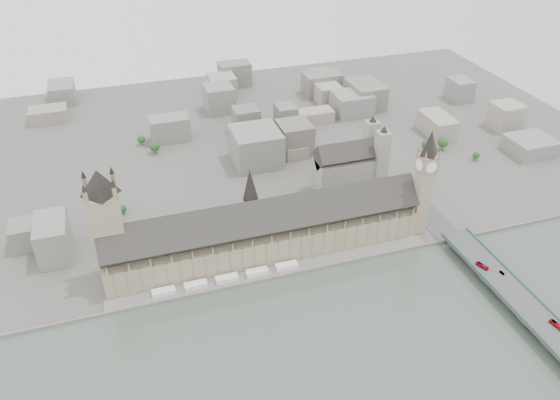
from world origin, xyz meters
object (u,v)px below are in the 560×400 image
object	(u,v)px
elizabeth_tower	(425,176)
victoria_tower	(107,222)
red_bus_north	(482,266)
red_bus_south	(557,325)
car_silver	(502,273)
westminster_abbey	(351,166)
westminster_bridge	(506,290)
palace_of_westminster	(265,231)
car_approach	(418,189)

from	to	relation	value
elizabeth_tower	victoria_tower	xyz separation A→B (m)	(-260.00, 18.00, -2.88)
victoria_tower	red_bus_north	size ratio (longest dim) A/B	9.27
red_bus_south	car_silver	bearing A→B (deg)	81.54
red_bus_north	red_bus_south	xyz separation A→B (m)	(11.42, -70.41, 0.04)
westminster_abbey	westminster_bridge	bearing A→B (deg)	-74.36
red_bus_south	red_bus_north	bearing A→B (deg)	89.85
victoria_tower	car_silver	bearing A→B (deg)	-19.23
victoria_tower	westminster_abbey	size ratio (longest dim) A/B	1.47
elizabeth_tower	westminster_bridge	bearing A→B (deg)	-75.89
red_bus_north	car_silver	size ratio (longest dim) A/B	2.37
palace_of_westminster	car_silver	world-z (taller)	palace_of_westminster
westminster_abbey	red_bus_south	distance (m)	235.91
elizabeth_tower	victoria_tower	bearing A→B (deg)	176.04
car_approach	palace_of_westminster	bearing A→B (deg)	-148.17
elizabeth_tower	car_approach	world-z (taller)	elizabeth_tower
palace_of_westminster	victoria_tower	size ratio (longest dim) A/B	2.65
red_bus_north	westminster_bridge	bearing A→B (deg)	-96.15
red_bus_south	car_silver	xyz separation A→B (m)	(-0.94, 59.21, -0.79)
palace_of_westminster	red_bus_north	world-z (taller)	palace_of_westminster
red_bus_south	westminster_bridge	bearing A→B (deg)	87.02
red_bus_north	red_bus_south	distance (m)	71.33
elizabeth_tower	victoria_tower	distance (m)	260.64
westminster_abbey	red_bus_north	world-z (taller)	westminster_abbey
victoria_tower	red_bus_south	world-z (taller)	victoria_tower
elizabeth_tower	westminster_abbey	world-z (taller)	elizabeth_tower
palace_of_westminster	red_bus_south	bearing A→B (deg)	-42.54
elizabeth_tower	car_approach	xyz separation A→B (m)	(27.62, 47.26, -47.04)
westminster_abbey	car_approach	distance (m)	69.05
elizabeth_tower	westminster_abbey	size ratio (longest dim) A/B	1.58
victoria_tower	red_bus_south	size ratio (longest dim) A/B	9.01
elizabeth_tower	car_approach	bearing A→B (deg)	59.70
westminster_abbey	red_bus_north	bearing A→B (deg)	-74.19
red_bus_south	car_approach	world-z (taller)	red_bus_south
palace_of_westminster	victoria_tower	world-z (taller)	victoria_tower
palace_of_westminster	westminster_abbey	size ratio (longest dim) A/B	3.90
elizabeth_tower	red_bus_south	xyz separation A→B (m)	(29.17, -141.73, -46.29)
westminster_bridge	red_bus_south	world-z (taller)	red_bus_south
victoria_tower	car_approach	xyz separation A→B (m)	(287.62, 29.26, -44.16)
car_silver	westminster_bridge	bearing A→B (deg)	-118.62
car_approach	elizabeth_tower	bearing A→B (deg)	-100.59
car_silver	car_approach	bearing A→B (deg)	79.72
palace_of_westminster	car_silver	xyz separation A→B (m)	(166.24, -94.22, -11.70)
red_bus_south	car_approach	size ratio (longest dim) A/B	2.03
palace_of_westminster	car_silver	size ratio (longest dim) A/B	58.14
palace_of_westminster	red_bus_south	size ratio (longest dim) A/B	23.88
westminster_abbey	victoria_tower	bearing A→B (deg)	-163.50
red_bus_north	car_approach	world-z (taller)	red_bus_north
red_bus_south	car_approach	xyz separation A→B (m)	(-1.56, 188.99, -0.75)
westminster_abbey	red_bus_south	bearing A→B (deg)	-76.18
palace_of_westminster	red_bus_south	distance (m)	227.17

